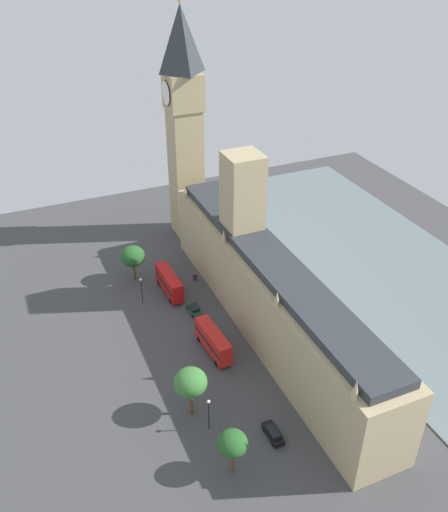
# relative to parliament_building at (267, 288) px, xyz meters

# --- Properties ---
(ground_plane) EXTENTS (142.21, 142.21, 0.00)m
(ground_plane) POSITION_rel_parliament_building_xyz_m (1.99, 1.39, -8.89)
(ground_plane) COLOR #424244
(river_thames) EXTENTS (41.69, 127.99, 0.25)m
(river_thames) POSITION_rel_parliament_building_xyz_m (-33.27, 1.39, -8.77)
(river_thames) COLOR slate
(river_thames) RESTS_ON ground
(parliament_building) EXTENTS (10.77, 72.05, 31.33)m
(parliament_building) POSITION_rel_parliament_building_xyz_m (0.00, 0.00, 0.00)
(parliament_building) COLOR tan
(parliament_building) RESTS_ON ground
(clock_tower) EXTENTS (7.84, 7.84, 53.96)m
(clock_tower) POSITION_rel_parliament_building_xyz_m (0.85, -41.46, 19.01)
(clock_tower) COLOR tan
(clock_tower) RESTS_ON ground
(double_decker_bus_corner) EXTENTS (2.97, 10.59, 4.75)m
(double_decker_bus_corner) POSITION_rel_parliament_building_xyz_m (13.74, -17.79, -6.26)
(double_decker_bus_corner) COLOR red
(double_decker_bus_corner) RESTS_ON ground
(car_dark_green_opposite_hall) EXTENTS (1.89, 4.53, 1.74)m
(car_dark_green_opposite_hall) POSITION_rel_parliament_building_xyz_m (11.40, -9.30, -8.00)
(car_dark_green_opposite_hall) COLOR #19472D
(car_dark_green_opposite_hall) RESTS_ON ground
(double_decker_bus_leading) EXTENTS (3.24, 10.64, 4.75)m
(double_decker_bus_leading) POSITION_rel_parliament_building_xyz_m (12.29, 2.96, -6.26)
(double_decker_bus_leading) COLOR red
(double_decker_bus_leading) RESTS_ON ground
(car_black_near_tower) EXTENTS (1.96, 4.71, 1.74)m
(car_black_near_tower) POSITION_rel_parliament_building_xyz_m (11.17, 24.58, -8.00)
(car_black_near_tower) COLOR black
(car_black_near_tower) RESTS_ON ground
(pedestrian_by_river_gate) EXTENTS (0.68, 0.59, 1.72)m
(pedestrian_by_river_gate) POSITION_rel_parliament_building_xyz_m (6.88, -20.08, -8.12)
(pedestrian_by_river_gate) COLOR maroon
(pedestrian_by_river_gate) RESTS_ON ground
(pedestrian_far_end) EXTENTS (0.65, 0.71, 1.69)m
(pedestrian_far_end) POSITION_rel_parliament_building_xyz_m (7.33, -20.22, -8.13)
(pedestrian_far_end) COLOR navy
(pedestrian_far_end) RESTS_ON ground
(plane_tree_under_trees) EXTENTS (5.34, 5.34, 9.01)m
(plane_tree_under_trees) POSITION_rel_parliament_building_xyz_m (21.01, 15.02, -2.20)
(plane_tree_under_trees) COLOR brown
(plane_tree_under_trees) RESTS_ON ground
(plane_tree_trailing) EXTENTS (4.42, 4.42, 7.93)m
(plane_tree_trailing) POSITION_rel_parliament_building_xyz_m (19.49, 27.64, -2.91)
(plane_tree_trailing) COLOR brown
(plane_tree_trailing) RESTS_ON ground
(plane_tree_kerbside) EXTENTS (5.32, 5.32, 8.23)m
(plane_tree_kerbside) POSITION_rel_parliament_building_xyz_m (19.23, -25.67, -2.96)
(plane_tree_kerbside) COLOR brown
(plane_tree_kerbside) RESTS_ON ground
(street_lamp_midblock) EXTENTS (0.56, 0.56, 6.04)m
(street_lamp_midblock) POSITION_rel_parliament_building_xyz_m (19.99, -16.74, -4.65)
(street_lamp_midblock) COLOR black
(street_lamp_midblock) RESTS_ON ground
(street_lamp_slot_10) EXTENTS (0.56, 0.56, 6.30)m
(street_lamp_slot_10) POSITION_rel_parliament_building_xyz_m (19.66, 19.17, -4.49)
(street_lamp_slot_10) COLOR black
(street_lamp_slot_10) RESTS_ON ground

